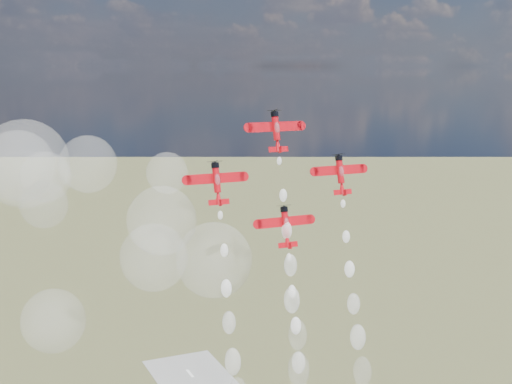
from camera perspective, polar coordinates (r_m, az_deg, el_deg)
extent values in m
cylinder|color=red|center=(158.29, 1.61, 5.16)|extent=(1.49, 2.79, 5.74)
cylinder|color=black|center=(158.72, 1.50, 6.22)|extent=(1.71, 1.91, 1.45)
cube|color=red|center=(158.67, 1.54, 5.25)|extent=(13.01, 0.74, 2.13)
cube|color=white|center=(157.32, 0.36, 5.20)|extent=(5.12, 0.17, 0.58)
cube|color=white|center=(160.32, 2.66, 5.28)|extent=(5.12, 0.17, 0.58)
cube|color=red|center=(157.57, 1.80, 3.44)|extent=(4.69, 0.41, 1.17)
cube|color=red|center=(156.84, 1.94, 3.41)|extent=(0.15, 2.09, 1.78)
ellipsoid|color=silver|center=(157.76, 1.70, 5.15)|extent=(1.17, 1.65, 2.82)
cone|color=red|center=(157.76, 1.76, 3.75)|extent=(1.49, 2.12, 3.05)
cylinder|color=red|center=(151.31, -3.18, 1.00)|extent=(1.49, 2.79, 5.74)
cylinder|color=black|center=(151.55, -3.28, 2.12)|extent=(1.71, 1.91, 1.45)
cube|color=red|center=(151.68, -3.24, 1.10)|extent=(13.01, 0.74, 2.13)
cube|color=white|center=(150.62, -4.51, 1.01)|extent=(5.12, 0.17, 0.58)
cube|color=white|center=(153.06, -2.02, 1.18)|extent=(5.12, 0.17, 0.58)
cube|color=red|center=(150.89, -2.98, -0.81)|extent=(4.69, 0.41, 1.17)
cube|color=red|center=(150.14, -2.87, -0.87)|extent=(0.15, 2.09, 1.78)
ellipsoid|color=silver|center=(150.75, -3.10, 0.98)|extent=(1.17, 1.65, 2.82)
cone|color=red|center=(151.03, -3.03, -0.49)|extent=(1.49, 2.12, 3.05)
cylinder|color=red|center=(164.31, 6.75, 1.66)|extent=(1.49, 2.79, 5.74)
cylinder|color=black|center=(164.53, 6.64, 2.69)|extent=(1.71, 1.91, 1.45)
cube|color=red|center=(164.65, 6.67, 1.76)|extent=(13.01, 0.74, 2.13)
cube|color=white|center=(163.02, 5.58, 1.68)|extent=(5.12, 0.17, 0.58)
cube|color=white|center=(166.56, 7.69, 1.82)|extent=(5.12, 0.17, 0.58)
cube|color=red|center=(163.92, 6.95, 0.00)|extent=(4.69, 0.41, 1.17)
cube|color=red|center=(163.23, 7.10, -0.05)|extent=(0.15, 2.09, 1.78)
ellipsoid|color=silver|center=(163.79, 6.85, 1.65)|extent=(1.17, 1.65, 2.82)
cone|color=red|center=(164.05, 6.90, 0.29)|extent=(1.49, 2.12, 3.05)
cylinder|color=red|center=(156.84, 2.37, -2.50)|extent=(1.49, 2.79, 5.74)
cylinder|color=black|center=(156.88, 2.27, -1.41)|extent=(1.71, 1.91, 1.45)
cube|color=red|center=(157.18, 2.30, -2.39)|extent=(13.01, 0.74, 2.13)
cube|color=white|center=(155.81, 1.12, -2.50)|extent=(5.12, 0.17, 0.58)
cube|color=white|center=(158.85, 3.43, -2.28)|extent=(5.12, 0.17, 0.58)
cube|color=red|center=(156.77, 2.57, -4.24)|extent=(4.69, 0.41, 1.17)
cube|color=red|center=(156.05, 2.71, -4.31)|extent=(0.15, 2.09, 1.78)
ellipsoid|color=silver|center=(156.32, 2.47, -2.53)|extent=(1.17, 1.65, 2.82)
cone|color=red|center=(156.84, 2.53, -3.93)|extent=(1.49, 2.12, 3.05)
sphere|color=white|center=(157.54, 1.88, 2.49)|extent=(1.07, 1.07, 1.07)
sphere|color=white|center=(156.80, 2.19, -0.27)|extent=(1.65, 1.65, 1.65)
sphere|color=white|center=(156.97, 2.47, -3.10)|extent=(2.22, 2.22, 2.22)
sphere|color=white|center=(157.05, 2.78, -5.88)|extent=(2.80, 2.80, 2.80)
sphere|color=white|center=(158.08, 2.88, -8.63)|extent=(3.37, 3.37, 3.37)
sphere|color=white|center=(158.29, 3.35, -11.33)|extent=(3.95, 3.95, 3.95)
sphere|color=white|center=(160.34, 3.43, -13.98)|extent=(4.52, 4.52, 4.52)
sphere|color=white|center=(150.89, -2.87, -1.86)|extent=(1.07, 1.07, 1.07)
sphere|color=white|center=(150.98, -2.56, -4.69)|extent=(1.65, 1.65, 1.65)
sphere|color=white|center=(151.38, -2.39, -7.71)|extent=(2.22, 2.22, 2.22)
sphere|color=white|center=(152.36, -2.17, -10.40)|extent=(2.80, 2.80, 2.80)
sphere|color=white|center=(153.39, -1.87, -13.41)|extent=(3.37, 3.37, 3.37)
sphere|color=white|center=(164.04, 6.98, -0.93)|extent=(1.07, 1.07, 1.07)
sphere|color=white|center=(164.02, 7.23, -3.56)|extent=(1.65, 1.65, 1.65)
sphere|color=white|center=(164.50, 7.49, -6.14)|extent=(2.22, 2.22, 2.22)
sphere|color=white|center=(164.70, 7.81, -8.86)|extent=(2.80, 2.80, 2.80)
sphere|color=white|center=(165.87, 8.15, -11.42)|extent=(3.37, 3.37, 3.37)
sphere|color=white|center=(167.64, 8.51, -14.02)|extent=(3.95, 3.95, 3.95)
sphere|color=white|center=(156.99, 2.65, -5.26)|extent=(1.07, 1.07, 1.07)
sphere|color=white|center=(157.28, 2.90, -7.95)|extent=(1.65, 1.65, 1.65)
sphere|color=white|center=(158.45, 3.21, -10.63)|extent=(2.22, 2.22, 2.22)
sphere|color=white|center=(159.54, 3.42, -13.48)|extent=(2.80, 2.80, 2.80)
sphere|color=white|center=(161.99, -16.60, -0.98)|extent=(10.39, 10.39, 10.39)
sphere|color=white|center=(152.15, -18.00, 2.16)|extent=(18.11, 18.11, 18.11)
sphere|color=white|center=(174.01, -13.29, 2.18)|extent=(13.74, 13.74, 13.74)
sphere|color=white|center=(172.88, -15.90, -9.88)|extent=(14.78, 14.78, 14.78)
sphere|color=white|center=(160.53, -16.48, 1.16)|extent=(11.06, 11.06, 11.06)
sphere|color=white|center=(173.54, -7.14, 1.52)|extent=(10.12, 10.12, 10.12)
sphere|color=white|center=(175.39, -3.37, -5.46)|extent=(18.72, 18.72, 18.72)
sphere|color=white|center=(161.30, -8.18, -5.22)|extent=(15.24, 15.24, 15.24)
sphere|color=white|center=(167.52, -7.55, -2.29)|extent=(16.36, 16.36, 16.36)
sphere|color=white|center=(150.55, -18.45, 2.00)|extent=(14.37, 14.37, 14.37)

